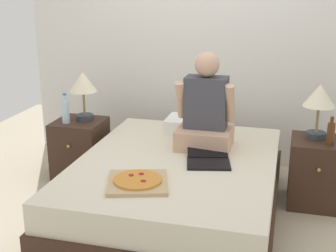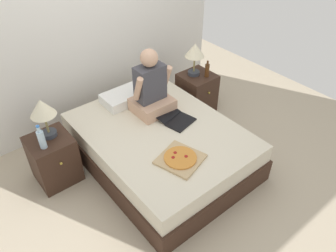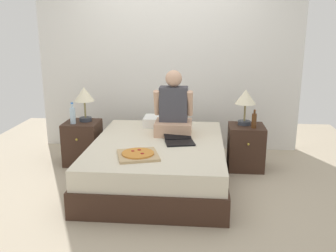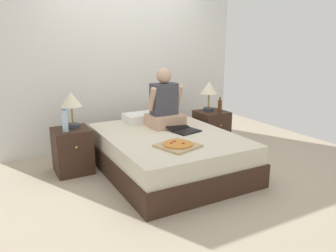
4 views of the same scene
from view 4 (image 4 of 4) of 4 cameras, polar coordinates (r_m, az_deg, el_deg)
The scene contains 13 objects.
ground_plane at distance 4.25m, azimuth -0.12°, elevation -7.69°, with size 5.77×5.77×0.00m, color tan.
wall_back at distance 5.18m, azimuth -7.47°, elevation 10.51°, with size 3.77×0.12×2.50m, color silver.
bed at distance 4.17m, azimuth -0.12°, elevation -4.63°, with size 1.53×2.01×0.49m.
nightstand_left at distance 4.28m, azimuth -16.29°, elevation -4.14°, with size 0.44×0.47×0.56m.
lamp_on_left_nightstand at distance 4.18m, azimuth -16.51°, elevation 4.05°, with size 0.26×0.26×0.45m.
water_bottle at distance 4.07m, azimuth -17.50°, elevation 0.58°, with size 0.07×0.07×0.28m.
nightstand_right at distance 5.13m, azimuth 7.54°, elevation -0.53°, with size 0.44×0.47×0.56m.
lamp_on_right_nightstand at distance 5.03m, azimuth 7.16°, elevation 6.26°, with size 0.26×0.26×0.45m.
beer_bottle at distance 5.01m, azimuth 9.00°, elevation 3.48°, with size 0.06×0.06×0.23m.
pillow at distance 4.70m, azimuth -4.40°, elevation 1.50°, with size 0.52×0.34×0.12m, color white.
person_seated at distance 4.40m, azimuth -0.61°, elevation 3.65°, with size 0.47×0.40×0.78m.
laptop at distance 4.21m, azimuth 2.68°, elevation -0.60°, with size 0.40×0.47×0.07m.
pizza_box at distance 3.59m, azimuth 1.73°, elevation -3.37°, with size 0.50×0.50×0.05m.
Camera 4 is at (-1.88, -3.45, 1.63)m, focal length 35.00 mm.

